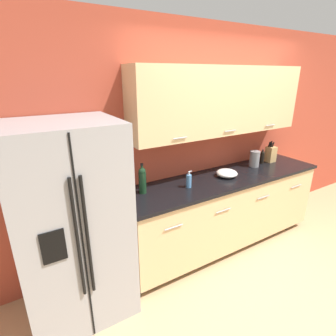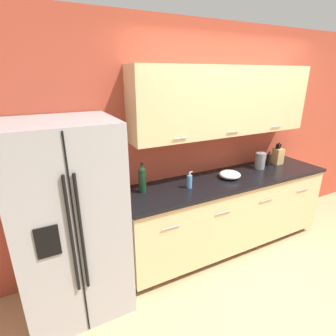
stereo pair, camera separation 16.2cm
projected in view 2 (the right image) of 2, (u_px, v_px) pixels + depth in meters
ground_plane at (303, 298)px, 2.56m from camera, size 14.00×14.00×0.00m
wall_back at (224, 129)px, 3.16m from camera, size 10.00×0.39×2.60m
counter_unit at (226, 212)px, 3.19m from camera, size 2.59×0.64×0.93m
refrigerator at (71, 221)px, 2.25m from camera, size 0.86×0.76×1.74m
knife_block at (278, 156)px, 3.47m from camera, size 0.12×0.11×0.29m
wine_bottle at (142, 179)px, 2.62m from camera, size 0.08×0.08×0.31m
soap_dispenser at (189, 181)px, 2.74m from camera, size 0.06×0.06×0.18m
oil_bottle at (269, 159)px, 3.42m from camera, size 0.06×0.06×0.19m
steel_canister at (260, 161)px, 3.30m from camera, size 0.13×0.13×0.22m
mixing_bowl at (230, 175)px, 3.01m from camera, size 0.25×0.25×0.08m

